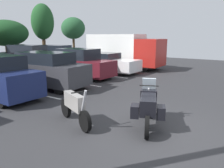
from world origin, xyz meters
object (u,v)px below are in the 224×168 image
car_maroon (81,64)px  car_far_black (29,57)px  car_white (108,63)px  car_far_blue (56,55)px  motorcycle_touring (148,105)px  motorcycle_second (75,107)px  car_charcoal (49,70)px  box_truck (124,50)px

car_maroon → car_far_black: 6.70m
car_white → car_far_blue: car_far_blue is taller
motorcycle_touring → car_far_blue: 16.62m
motorcycle_second → car_far_blue: 15.73m
car_far_blue → motorcycle_second: bearing=-130.6°
motorcycle_touring → car_white: bearing=41.5°
motorcycle_touring → motorcycle_second: motorcycle_touring is taller
motorcycle_touring → car_maroon: (5.23, 7.31, 0.25)m
car_charcoal → car_far_blue: size_ratio=0.98×
motorcycle_second → car_far_black: 13.99m
car_white → motorcycle_second: bearing=-151.1°
motorcycle_second → car_far_black: car_far_black is taller
car_far_blue → car_maroon: bearing=-120.2°
car_white → car_far_black: car_far_black is taller
car_charcoal → car_white: bearing=2.6°
car_white → car_charcoal: bearing=-177.4°
motorcycle_touring → box_truck: box_truck is taller
car_charcoal → car_white: 5.97m
car_charcoal → car_far_black: 8.36m
motorcycle_second → car_far_blue: bearing=49.4°
car_far_blue → box_truck: (1.47, -6.83, 0.60)m
car_white → box_truck: bearing=2.4°
car_charcoal → car_maroon: (3.32, 0.60, -0.04)m
motorcycle_touring → car_charcoal: 6.97m
car_far_blue → car_charcoal: bearing=-134.8°
car_maroon → car_far_black: size_ratio=0.93×
car_far_black → car_far_blue: bearing=-0.7°
car_white → car_far_black: 7.21m
car_maroon → box_truck: (5.31, -0.22, 0.62)m
motorcycle_second → car_charcoal: size_ratio=0.45×
motorcycle_second → car_white: bearing=28.9°
car_charcoal → box_truck: box_truck is taller
box_truck → car_far_blue: bearing=102.1°
motorcycle_touring → car_white: 10.52m
car_far_blue → box_truck: bearing=-77.9°
car_maroon → car_white: (2.64, -0.33, -0.20)m
car_maroon → box_truck: 5.35m
car_charcoal → box_truck: bearing=2.5°
car_maroon → car_far_blue: size_ratio=1.03×
motorcycle_second → car_charcoal: 5.64m
car_charcoal → car_maroon: size_ratio=0.95×
motorcycle_touring → car_charcoal: car_charcoal is taller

